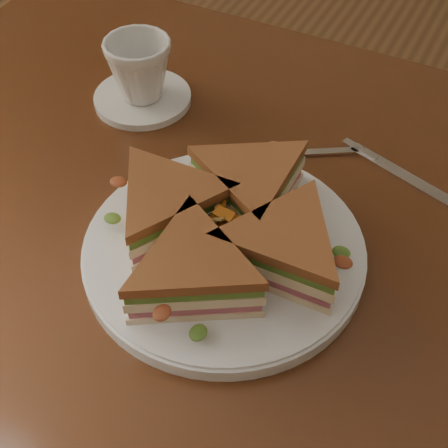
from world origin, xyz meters
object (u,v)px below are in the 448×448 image
(table, at_px, (267,284))
(sandwich_wedges, at_px, (224,227))
(spoon, at_px, (257,155))
(saucer, at_px, (143,98))
(coffee_cup, at_px, (139,69))
(plate, at_px, (224,251))
(knife, at_px, (411,181))

(table, xyz_separation_m, sandwich_wedges, (-0.03, -0.06, 0.14))
(spoon, height_order, saucer, same)
(saucer, relative_size, coffee_cup, 1.50)
(plate, relative_size, knife, 1.43)
(table, xyz_separation_m, spoon, (-0.07, 0.10, 0.10))
(table, relative_size, knife, 5.76)
(plate, distance_m, saucer, 0.30)
(plate, bearing_deg, table, 61.75)
(plate, relative_size, sandwich_wedges, 1.04)
(plate, xyz_separation_m, knife, (0.15, 0.20, -0.01))
(plate, height_order, sandwich_wedges, sandwich_wedges)
(knife, distance_m, saucer, 0.37)
(saucer, bearing_deg, sandwich_wedges, -40.94)
(plate, relative_size, spoon, 1.83)
(sandwich_wedges, bearing_deg, plate, 180.00)
(spoon, bearing_deg, table, -88.40)
(plate, distance_m, coffee_cup, 0.30)
(spoon, relative_size, coffee_cup, 1.85)
(table, relative_size, coffee_cup, 13.62)
(table, bearing_deg, sandwich_wedges, -118.25)
(sandwich_wedges, xyz_separation_m, spoon, (-0.04, 0.16, -0.04))
(table, distance_m, sandwich_wedges, 0.16)
(table, bearing_deg, saucer, 151.72)
(table, bearing_deg, spoon, 122.97)
(plate, bearing_deg, sandwich_wedges, 0.00)
(spoon, height_order, coffee_cup, coffee_cup)
(sandwich_wedges, height_order, spoon, sandwich_wedges)
(spoon, bearing_deg, sandwich_wedges, -108.71)
(saucer, bearing_deg, coffee_cup, 0.00)
(table, xyz_separation_m, coffee_cup, (-0.25, 0.14, 0.15))
(knife, height_order, saucer, saucer)
(saucer, bearing_deg, knife, 1.42)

